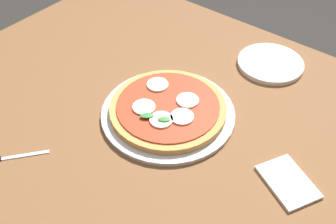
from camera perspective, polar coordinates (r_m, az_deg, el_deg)
dining_table at (r=1.15m, az=-3.43°, el=-2.98°), size 1.23×1.07×0.76m
serving_tray at (r=1.05m, az=-0.00°, el=-0.16°), size 0.35×0.35×0.01m
pizza at (r=1.04m, az=-0.01°, el=0.57°), size 0.30×0.30×0.03m
plate_white at (r=1.25m, az=14.24°, el=6.66°), size 0.19×0.19×0.01m
napkin at (r=0.94m, az=16.56°, el=-9.43°), size 0.16×0.14×0.01m
knife at (r=1.03m, az=-22.28°, el=-6.09°), size 0.11×0.14×0.01m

